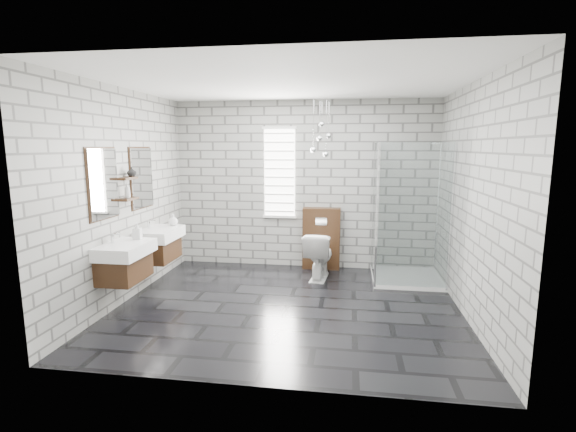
% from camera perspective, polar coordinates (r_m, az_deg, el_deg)
% --- Properties ---
extents(floor, '(4.20, 3.60, 0.02)m').
position_cam_1_polar(floor, '(5.35, -0.01, -12.29)').
color(floor, black).
rests_on(floor, ground).
extents(ceiling, '(4.20, 3.60, 0.02)m').
position_cam_1_polar(ceiling, '(5.02, -0.01, 17.93)').
color(ceiling, white).
rests_on(ceiling, wall_back).
extents(wall_back, '(4.20, 0.02, 2.70)m').
position_cam_1_polar(wall_back, '(6.79, 2.22, 4.21)').
color(wall_back, '#9F9F99').
rests_on(wall_back, floor).
extents(wall_front, '(4.20, 0.02, 2.70)m').
position_cam_1_polar(wall_front, '(3.25, -4.66, -1.61)').
color(wall_front, '#9F9F99').
rests_on(wall_front, floor).
extents(wall_left, '(0.02, 3.60, 2.70)m').
position_cam_1_polar(wall_left, '(5.70, -21.50, 2.55)').
color(wall_left, '#9F9F99').
rests_on(wall_left, floor).
extents(wall_right, '(0.02, 3.60, 2.70)m').
position_cam_1_polar(wall_right, '(5.14, 23.96, 1.71)').
color(wall_right, '#9F9F99').
rests_on(wall_right, floor).
extents(vanity_left, '(0.47, 0.70, 1.57)m').
position_cam_1_polar(vanity_left, '(5.30, -21.75, -4.48)').
color(vanity_left, '#392211').
rests_on(vanity_left, wall_left).
extents(vanity_right, '(0.47, 0.70, 1.57)m').
position_cam_1_polar(vanity_right, '(6.08, -17.50, -2.51)').
color(vanity_right, '#392211').
rests_on(vanity_right, wall_left).
extents(shelf_lower, '(0.14, 0.30, 0.03)m').
position_cam_1_polar(shelf_lower, '(5.63, -21.02, 2.19)').
color(shelf_lower, '#392211').
rests_on(shelf_lower, wall_left).
extents(shelf_upper, '(0.14, 0.30, 0.03)m').
position_cam_1_polar(shelf_upper, '(5.60, -21.18, 4.82)').
color(shelf_upper, '#392211').
rests_on(shelf_upper, wall_left).
extents(window, '(0.56, 0.05, 1.48)m').
position_cam_1_polar(window, '(6.80, -1.16, 5.91)').
color(window, white).
rests_on(window, wall_back).
extents(cistern_panel, '(0.60, 0.20, 1.00)m').
position_cam_1_polar(cistern_panel, '(6.79, 4.59, -3.08)').
color(cistern_panel, '#392211').
rests_on(cistern_panel, floor).
extents(flush_plate, '(0.18, 0.01, 0.12)m').
position_cam_1_polar(flush_plate, '(6.63, 4.56, -0.75)').
color(flush_plate, silver).
rests_on(flush_plate, cistern_panel).
extents(shower_enclosure, '(1.00, 1.00, 2.03)m').
position_cam_1_polar(shower_enclosure, '(6.32, 15.24, -4.31)').
color(shower_enclosure, white).
rests_on(shower_enclosure, floor).
extents(pendant_cluster, '(0.30, 0.25, 0.89)m').
position_cam_1_polar(pendant_cluster, '(6.30, 4.65, 10.35)').
color(pendant_cluster, silver).
rests_on(pendant_cluster, ceiling).
extents(toilet, '(0.46, 0.73, 0.71)m').
position_cam_1_polar(toilet, '(6.33, 4.26, -5.37)').
color(toilet, white).
rests_on(toilet, floor).
extents(soap_bottle_a, '(0.10, 0.11, 0.21)m').
position_cam_1_polar(soap_bottle_a, '(5.42, -19.93, -1.93)').
color(soap_bottle_a, '#B2B2B2').
rests_on(soap_bottle_a, vanity_left).
extents(soap_bottle_b, '(0.13, 0.13, 0.17)m').
position_cam_1_polar(soap_bottle_b, '(6.20, -15.44, -0.51)').
color(soap_bottle_b, '#B2B2B2').
rests_on(soap_bottle_b, vanity_right).
extents(soap_bottle_c, '(0.08, 0.08, 0.19)m').
position_cam_1_polar(soap_bottle_c, '(5.59, -21.12, 3.27)').
color(soap_bottle_c, '#B2B2B2').
rests_on(soap_bottle_c, shelf_lower).
extents(vase, '(0.15, 0.15, 0.12)m').
position_cam_1_polar(vase, '(5.69, -20.60, 5.68)').
color(vase, '#B2B2B2').
rests_on(vase, shelf_upper).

